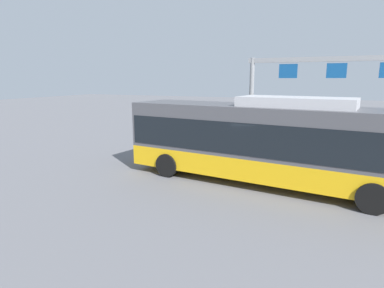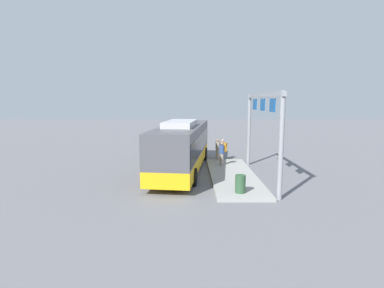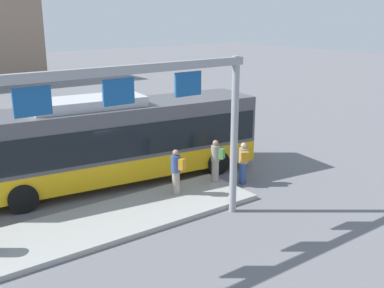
% 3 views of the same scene
% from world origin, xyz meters
% --- Properties ---
extents(ground_plane, '(120.00, 120.00, 0.00)m').
position_xyz_m(ground_plane, '(0.00, 0.00, 0.00)').
color(ground_plane, slate).
extents(platform_curb, '(10.00, 2.80, 0.16)m').
position_xyz_m(platform_curb, '(-1.67, -3.20, 0.08)').
color(platform_curb, '#9E9E99').
rests_on(platform_curb, ground).
extents(bus_main, '(11.94, 3.95, 3.46)m').
position_xyz_m(bus_main, '(-0.01, 0.00, 1.81)').
color(bus_main, '#EAAD14').
rests_on(bus_main, ground).
extents(person_boarding, '(0.52, 0.60, 1.67)m').
position_xyz_m(person_boarding, '(2.98, -2.67, 1.05)').
color(person_boarding, gray).
rests_on(person_boarding, platform_curb).
extents(person_waiting_near, '(0.54, 0.61, 1.67)m').
position_xyz_m(person_waiting_near, '(3.95, -3.15, 0.89)').
color(person_waiting_near, '#334C8C').
rests_on(person_waiting_near, ground).
extents(person_waiting_mid, '(0.51, 0.60, 1.67)m').
position_xyz_m(person_waiting_mid, '(1.06, -2.79, 1.05)').
color(person_waiting_mid, gray).
rests_on(person_waiting_mid, platform_curb).
extents(platform_sign_gantry, '(8.57, 0.24, 5.20)m').
position_xyz_m(platform_sign_gantry, '(-2.15, -4.84, 3.72)').
color(platform_sign_gantry, gray).
rests_on(platform_sign_gantry, ground).
extents(trash_bin, '(0.52, 0.52, 0.90)m').
position_xyz_m(trash_bin, '(-5.64, -3.05, 0.61)').
color(trash_bin, '#2D5133').
rests_on(trash_bin, platform_curb).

